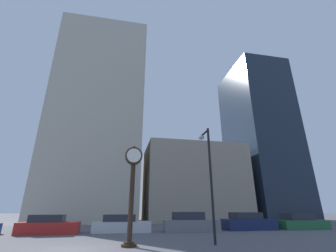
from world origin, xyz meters
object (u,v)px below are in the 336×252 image
(car_red, at_px, (49,226))
(car_navy, at_px, (248,222))
(car_grey, at_px, (190,223))
(street_lamp_right, at_px, (208,164))
(car_green, at_px, (301,222))
(car_silver, at_px, (122,225))
(street_clock, at_px, (132,181))

(car_red, distance_m, car_navy, 16.29)
(car_grey, distance_m, car_navy, 5.45)
(street_lamp_right, bearing_deg, car_red, 145.09)
(car_green, bearing_deg, car_silver, 178.58)
(street_clock, distance_m, car_grey, 9.12)
(car_grey, xyz_separation_m, street_lamp_right, (-0.85, -6.91, 3.57))
(car_grey, height_order, car_green, car_grey)
(car_grey, relative_size, car_navy, 1.01)
(car_red, relative_size, car_green, 0.92)
(street_clock, relative_size, car_silver, 1.11)
(car_silver, relative_size, car_grey, 0.99)
(car_silver, xyz_separation_m, car_green, (16.18, -0.11, 0.00))
(car_silver, distance_m, car_green, 16.18)
(street_lamp_right, bearing_deg, street_clock, -178.09)
(street_clock, bearing_deg, car_grey, 53.57)
(car_red, distance_m, car_grey, 10.85)
(car_silver, height_order, car_grey, car_grey)
(car_silver, distance_m, car_navy, 11.01)
(car_red, bearing_deg, car_silver, -0.12)
(car_silver, distance_m, street_lamp_right, 9.38)
(street_clock, height_order, car_navy, street_clock)
(car_red, xyz_separation_m, car_navy, (16.29, 0.34, 0.05))
(street_clock, height_order, street_lamp_right, street_lamp_right)
(street_clock, distance_m, car_silver, 7.82)
(car_navy, bearing_deg, street_clock, -144.45)
(street_clock, bearing_deg, car_navy, 35.07)
(street_clock, height_order, car_silver, street_clock)
(car_red, height_order, car_silver, car_red)
(street_clock, xyz_separation_m, car_navy, (10.64, 7.47, -2.49))
(car_navy, relative_size, car_green, 0.97)
(car_silver, bearing_deg, street_clock, -85.17)
(car_red, relative_size, car_navy, 0.94)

